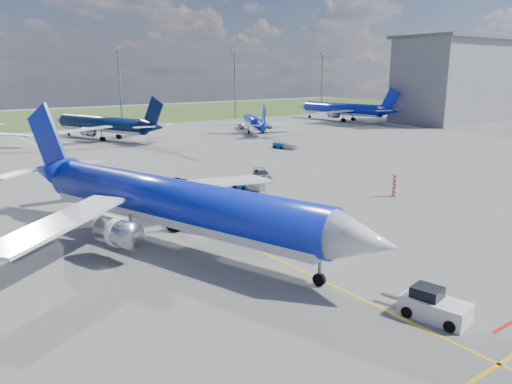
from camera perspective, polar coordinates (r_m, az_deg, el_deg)
ground at (r=43.62m, az=2.14°, el=-7.55°), size 400.00×400.00×0.00m
taxiway_lines at (r=66.64m, az=-12.69°, el=-0.37°), size 60.25×160.00×0.02m
floodlight_masts at (r=146.18m, az=-22.75°, el=11.36°), size 202.20×0.50×22.70m
terminal_building at (r=171.93m, az=21.92°, el=11.80°), size 42.00×22.00×26.00m
warning_post at (r=66.52m, az=15.56°, el=0.76°), size 0.50×0.50×3.00m
bg_jet_n at (r=124.93m, az=-17.02°, el=5.81°), size 41.53×46.95×10.21m
bg_jet_ne at (r=133.13m, az=-0.18°, el=6.85°), size 33.86×37.11×7.88m
bg_jet_ene at (r=166.92m, az=9.74°, el=8.04°), size 36.00×44.75×10.88m
main_airliner at (r=47.35m, az=-9.19°, el=-5.98°), size 46.95×54.14×12.01m
pushback_tug at (r=35.38m, az=19.60°, el=-12.19°), size 3.03×6.07×2.02m
service_car_b at (r=69.56m, az=-8.84°, el=1.01°), size 5.45×2.77×1.48m
service_car_c at (r=74.50m, az=0.71°, el=2.00°), size 3.75×5.36×1.44m
baggage_tug_w at (r=68.29m, az=-0.99°, el=0.73°), size 2.40×4.93×1.07m
baggage_tug_c at (r=82.37m, az=-20.83°, el=2.10°), size 1.73×5.25×1.16m
baggage_tug_e at (r=104.46m, az=3.19°, el=5.26°), size 2.78×5.39×1.17m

